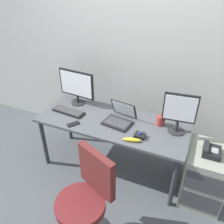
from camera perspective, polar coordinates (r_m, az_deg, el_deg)
The scene contains 14 objects.
ground_plane at distance 3.07m, azimuth -0.00°, elevation -13.40°, with size 8.00×8.00×0.00m, color #454A4E.
back_wall at distance 2.92m, azimuth 5.68°, elevation 16.19°, with size 6.00×0.10×2.80m, color #B5B8B2.
desk at distance 2.65m, azimuth -0.00°, elevation -3.53°, with size 1.75×0.69×0.72m.
file_cabinet at distance 2.71m, azimuth 22.28°, elevation -14.58°, with size 0.42×0.53×0.64m.
desk_phone at distance 2.46m, azimuth 23.74°, elevation -9.00°, with size 0.17×0.20×0.09m.
office_chair at distance 2.17m, azimuth -6.56°, elevation -22.11°, with size 0.53×0.55×0.95m.
monitor_main at distance 2.88m, azimuth -8.96°, elevation 6.59°, with size 0.50×0.18×0.45m.
monitor_side at distance 2.40m, azimuth 16.69°, elevation 0.12°, with size 0.34×0.18×0.45m.
keyboard at distance 2.81m, azimuth -10.95°, elevation 0.17°, with size 0.42×0.17×0.03m.
laptop at distance 2.57m, azimuth 1.95°, elevation -1.46°, with size 0.35×0.34×0.23m.
trackball_mouse at distance 2.37m, azimuth 7.05°, elevation -5.89°, with size 0.11×0.09×0.07m.
coffee_mug at distance 2.57m, azimuth 12.15°, elevation -2.17°, with size 0.10×0.09×0.11m.
cell_phone at distance 2.59m, azimuth -9.76°, elevation -3.02°, with size 0.07×0.14×0.01m, color black.
banana at distance 2.31m, azimuth 5.09°, elevation -7.01°, with size 0.19×0.04×0.04m, color yellow.
Camera 1 is at (0.86, -1.98, 2.18)m, focal length 36.16 mm.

